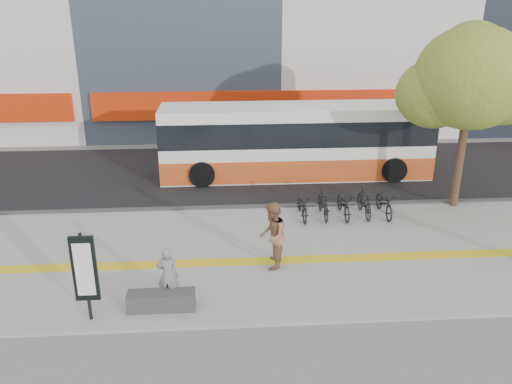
{
  "coord_description": "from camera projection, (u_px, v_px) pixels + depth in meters",
  "views": [
    {
      "loc": [
        -1.08,
        -11.75,
        7.04
      ],
      "look_at": [
        -0.12,
        2.0,
        1.8
      ],
      "focal_mm": 35.74,
      "sensor_mm": 36.0,
      "label": 1
    }
  ],
  "objects": [
    {
      "name": "bicycle_row",
      "position": [
        344.0,
        203.0,
        17.26
      ],
      "size": [
        3.42,
        1.71,
        0.99
      ],
      "color": "black",
      "rests_on": "sidewalk"
    },
    {
      "name": "pedestrian_tan",
      "position": [
        272.0,
        236.0,
        13.8
      ],
      "size": [
        0.89,
        1.05,
        1.89
      ],
      "primitive_type": "imported",
      "rotation": [
        0.0,
        0.0,
        -1.78
      ],
      "color": "#8E6145",
      "rests_on": "sidewalk"
    },
    {
      "name": "seated_woman",
      "position": [
        168.0,
        275.0,
        12.24
      ],
      "size": [
        0.59,
        0.43,
        1.48
      ],
      "primitive_type": "imported",
      "rotation": [
        0.0,
        0.0,
        2.99
      ],
      "color": "black",
      "rests_on": "sidewalk"
    },
    {
      "name": "sidewalk",
      "position": [
        261.0,
        254.0,
        14.91
      ],
      "size": [
        40.0,
        7.0,
        0.08
      ],
      "primitive_type": "cube",
      "color": "gray",
      "rests_on": "ground"
    },
    {
      "name": "bus",
      "position": [
        296.0,
        143.0,
        21.07
      ],
      "size": [
        11.05,
        2.62,
        2.94
      ],
      "color": "white",
      "rests_on": "street"
    },
    {
      "name": "street_tree",
      "position": [
        469.0,
        80.0,
        16.89
      ],
      "size": [
        4.4,
        3.8,
        6.31
      ],
      "color": "#3A2A1A",
      "rests_on": "sidewalk"
    },
    {
      "name": "bench",
      "position": [
        161.0,
        301.0,
        12.13
      ],
      "size": [
        1.6,
        0.45,
        0.45
      ],
      "primitive_type": "cube",
      "color": "#333335",
      "rests_on": "sidewalk"
    },
    {
      "name": "signboard",
      "position": [
        85.0,
        270.0,
        11.36
      ],
      "size": [
        0.55,
        0.1,
        2.2
      ],
      "color": "black",
      "rests_on": "sidewalk"
    },
    {
      "name": "street",
      "position": [
        247.0,
        173.0,
        21.91
      ],
      "size": [
        40.0,
        8.0,
        0.06
      ],
      "primitive_type": "cube",
      "color": "black",
      "rests_on": "ground"
    },
    {
      "name": "tactile_strip",
      "position": [
        263.0,
        261.0,
        14.43
      ],
      "size": [
        40.0,
        0.45,
        0.01
      ],
      "primitive_type": "cube",
      "color": "gold",
      "rests_on": "sidewalk"
    },
    {
      "name": "ground",
      "position": [
        266.0,
        282.0,
        13.53
      ],
      "size": [
        120.0,
        120.0,
        0.0
      ],
      "primitive_type": "plane",
      "color": "slate",
      "rests_on": "ground"
    },
    {
      "name": "curb",
      "position": [
        253.0,
        207.0,
        18.17
      ],
      "size": [
        40.0,
        0.25,
        0.14
      ],
      "primitive_type": "cube",
      "color": "#333335",
      "rests_on": "ground"
    }
  ]
}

